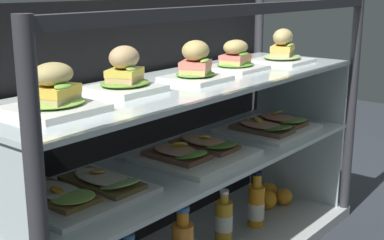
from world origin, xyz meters
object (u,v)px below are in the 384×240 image
at_px(plated_roll_sandwich_right_of_center, 195,66).
at_px(plated_roll_sandwich_center, 283,50).
at_px(orange_fruit_near_left_post, 284,197).
at_px(orange_fruit_beside_bottles, 267,200).
at_px(open_sandwich_tray_near_left_corner, 82,190).
at_px(open_sandwich_tray_near_right_corner, 271,126).
at_px(plated_roll_sandwich_near_right_corner, 125,75).
at_px(plated_roll_sandwich_far_right, 236,59).
at_px(juice_bottle_front_right_end, 256,205).
at_px(open_sandwich_tray_right_of_center, 195,152).
at_px(plated_roll_sandwich_mid_left, 54,95).
at_px(juice_bottle_front_left_end, 224,222).
at_px(orange_fruit_rolled_forward, 269,191).

relative_size(plated_roll_sandwich_right_of_center, plated_roll_sandwich_center, 0.90).
distance_m(plated_roll_sandwich_right_of_center, orange_fruit_near_left_post, 0.87).
relative_size(plated_roll_sandwich_center, orange_fruit_beside_bottles, 2.52).
bearing_deg(open_sandwich_tray_near_left_corner, open_sandwich_tray_near_right_corner, -3.36).
distance_m(plated_roll_sandwich_near_right_corner, plated_roll_sandwich_far_right, 0.52).
height_order(plated_roll_sandwich_center, juice_bottle_front_right_end, plated_roll_sandwich_center).
bearing_deg(plated_roll_sandwich_far_right, open_sandwich_tray_right_of_center, -174.43).
bearing_deg(orange_fruit_near_left_post, plated_roll_sandwich_center, -175.76).
bearing_deg(plated_roll_sandwich_right_of_center, orange_fruit_beside_bottles, 3.65).
bearing_deg(orange_fruit_beside_bottles, open_sandwich_tray_near_left_corner, 179.73).
relative_size(plated_roll_sandwich_right_of_center, open_sandwich_tray_near_left_corner, 0.52).
height_order(juice_bottle_front_right_end, orange_fruit_beside_bottles, juice_bottle_front_right_end).
xyz_separation_m(plated_roll_sandwich_mid_left, open_sandwich_tray_near_left_corner, (0.10, 0.04, -0.28)).
relative_size(juice_bottle_front_right_end, orange_fruit_near_left_post, 3.11).
bearing_deg(open_sandwich_tray_right_of_center, plated_roll_sandwich_far_right, 5.57).
height_order(plated_roll_sandwich_mid_left, juice_bottle_front_left_end, plated_roll_sandwich_mid_left).
distance_m(plated_roll_sandwich_right_of_center, open_sandwich_tray_near_left_corner, 0.52).
bearing_deg(juice_bottle_front_right_end, plated_roll_sandwich_mid_left, 179.11).
bearing_deg(plated_roll_sandwich_center, open_sandwich_tray_near_left_corner, 177.37).
height_order(open_sandwich_tray_near_left_corner, orange_fruit_rolled_forward, open_sandwich_tray_near_left_corner).
bearing_deg(plated_roll_sandwich_far_right, open_sandwich_tray_near_left_corner, 179.53).
height_order(plated_roll_sandwich_mid_left, plated_roll_sandwich_near_right_corner, plated_roll_sandwich_near_right_corner).
xyz_separation_m(plated_roll_sandwich_near_right_corner, juice_bottle_front_right_end, (0.61, -0.06, -0.58)).
bearing_deg(plated_roll_sandwich_mid_left, plated_roll_sandwich_near_right_corner, 9.54).
bearing_deg(orange_fruit_beside_bottles, plated_roll_sandwich_mid_left, -178.06).
height_order(open_sandwich_tray_right_of_center, open_sandwich_tray_near_right_corner, open_sandwich_tray_right_of_center).
xyz_separation_m(open_sandwich_tray_near_left_corner, open_sandwich_tray_near_right_corner, (0.88, -0.05, 0.00)).
bearing_deg(open_sandwich_tray_near_right_corner, open_sandwich_tray_near_left_corner, 176.64).
bearing_deg(plated_roll_sandwich_far_right, plated_roll_sandwich_center, -8.36).
distance_m(plated_roll_sandwich_right_of_center, juice_bottle_front_right_end, 0.68).
relative_size(plated_roll_sandwich_far_right, juice_bottle_front_right_end, 0.83).
xyz_separation_m(plated_roll_sandwich_center, orange_fruit_beside_bottles, (-0.00, 0.04, -0.62)).
bearing_deg(plated_roll_sandwich_near_right_corner, plated_roll_sandwich_center, -3.64).
distance_m(plated_roll_sandwich_right_of_center, juice_bottle_front_left_end, 0.59).
relative_size(plated_roll_sandwich_mid_left, plated_roll_sandwich_center, 1.00).
bearing_deg(open_sandwich_tray_near_left_corner, plated_roll_sandwich_far_right, -0.47).
xyz_separation_m(juice_bottle_front_left_end, orange_fruit_beside_bottles, (0.37, 0.05, -0.05)).
bearing_deg(orange_fruit_near_left_post, open_sandwich_tray_near_left_corner, 177.88).
distance_m(plated_roll_sandwich_mid_left, orange_fruit_beside_bottles, 1.22).
distance_m(plated_roll_sandwich_right_of_center, orange_fruit_beside_bottles, 0.82).
bearing_deg(orange_fruit_near_left_post, plated_roll_sandwich_far_right, 174.47).
distance_m(orange_fruit_beside_bottles, orange_fruit_near_left_post, 0.09).
xyz_separation_m(open_sandwich_tray_right_of_center, juice_bottle_front_right_end, (0.35, -0.02, -0.30)).
height_order(plated_roll_sandwich_right_of_center, juice_bottle_front_left_end, plated_roll_sandwich_right_of_center).
xyz_separation_m(plated_roll_sandwich_mid_left, plated_roll_sandwich_right_of_center, (0.53, 0.00, 0.01)).
bearing_deg(open_sandwich_tray_near_left_corner, orange_fruit_beside_bottles, -0.27).
relative_size(plated_roll_sandwich_mid_left, orange_fruit_near_left_post, 2.78).
height_order(open_sandwich_tray_right_of_center, orange_fruit_rolled_forward, open_sandwich_tray_right_of_center).
height_order(plated_roll_sandwich_right_of_center, open_sandwich_tray_right_of_center, plated_roll_sandwich_right_of_center).
bearing_deg(plated_roll_sandwich_right_of_center, open_sandwich_tray_near_right_corner, -1.75).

